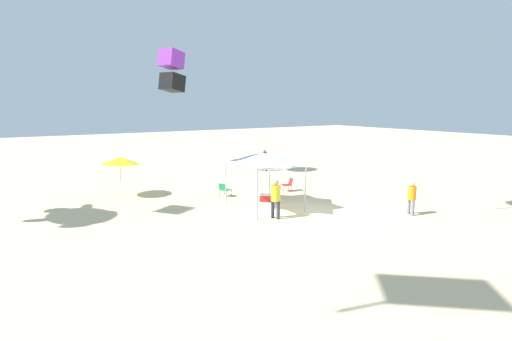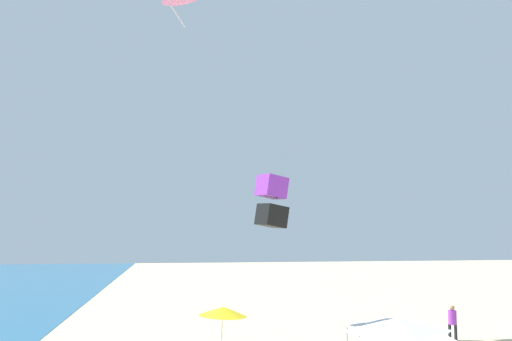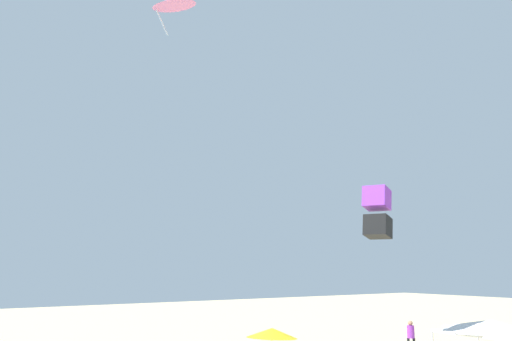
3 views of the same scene
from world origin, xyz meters
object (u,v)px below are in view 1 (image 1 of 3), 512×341
at_px(folding_chair_right_of_tent, 288,184).
at_px(person_watching_sky, 412,195).
at_px(folding_chair_left_of_tent, 224,189).
at_px(kite_box_purple, 172,71).
at_px(person_beachcomber, 265,158).
at_px(canopy_tent, 264,159).
at_px(beach_umbrella, 121,161).
at_px(cooler_box, 266,198).
at_px(person_kite_handler, 276,196).

height_order(folding_chair_right_of_tent, person_watching_sky, person_watching_sky).
xyz_separation_m(folding_chair_left_of_tent, kite_box_purple, (-1.33, 3.39, 6.36)).
xyz_separation_m(folding_chair_right_of_tent, person_beachcomber, (6.83, -2.82, 0.56)).
bearing_deg(canopy_tent, beach_umbrella, 40.87).
bearing_deg(kite_box_purple, folding_chair_right_of_tent, 68.08).
distance_m(beach_umbrella, kite_box_purple, 6.81).
height_order(person_watching_sky, kite_box_purple, kite_box_purple).
bearing_deg(folding_chair_right_of_tent, canopy_tent, -39.05).
bearing_deg(kite_box_purple, person_watching_sky, 28.25).
relative_size(cooler_box, person_beachcomber, 0.42).
distance_m(person_beachcomber, kite_box_purple, 13.86).
bearing_deg(beach_umbrella, kite_box_purple, -161.52).
bearing_deg(person_watching_sky, person_kite_handler, -100.06).
relative_size(folding_chair_left_of_tent, person_kite_handler, 0.44).
relative_size(canopy_tent, kite_box_purple, 1.81).
distance_m(canopy_tent, cooler_box, 2.68).
bearing_deg(person_kite_handler, beach_umbrella, -165.35).
xyz_separation_m(folding_chair_left_of_tent, person_kite_handler, (-5.04, -0.05, 0.62)).
xyz_separation_m(canopy_tent, cooler_box, (1.00, -0.78, -2.36)).
xyz_separation_m(folding_chair_left_of_tent, cooler_box, (-2.16, -1.43, -0.27)).
bearing_deg(folding_chair_right_of_tent, person_beachcomber, 173.71).
xyz_separation_m(beach_umbrella, person_kite_handler, (-8.35, -4.99, -1.01)).
bearing_deg(folding_chair_left_of_tent, folding_chair_right_of_tent, -128.01).
bearing_deg(beach_umbrella, person_watching_sky, -136.32).
height_order(cooler_box, person_beachcomber, person_beachcomber).
bearing_deg(person_kite_handler, folding_chair_left_of_tent, 164.33).
bearing_deg(canopy_tent, folding_chair_right_of_tent, -55.16).
xyz_separation_m(folding_chair_right_of_tent, folding_chair_left_of_tent, (0.82, 4.01, 0.00)).
bearing_deg(folding_chair_left_of_tent, beach_umbrella, 29.82).
height_order(cooler_box, person_kite_handler, person_kite_handler).
distance_m(folding_chair_left_of_tent, person_watching_sky, 10.04).
relative_size(canopy_tent, person_kite_handler, 1.94).
relative_size(person_watching_sky, kite_box_purple, 0.83).
distance_m(canopy_tent, folding_chair_left_of_tent, 3.84).
xyz_separation_m(cooler_box, person_beachcomber, (8.17, -5.39, 0.83)).
bearing_deg(canopy_tent, kite_box_purple, 65.72).
distance_m(person_watching_sky, kite_box_purple, 12.92).
bearing_deg(kite_box_purple, person_beachcomber, 99.84).
bearing_deg(beach_umbrella, person_beachcomber, -77.08).
bearing_deg(canopy_tent, person_kite_handler, 162.19).
distance_m(person_beachcomber, person_kite_handler, 12.96).
distance_m(cooler_box, person_watching_sky, 7.47).
bearing_deg(folding_chair_left_of_tent, canopy_tent, 165.28).
xyz_separation_m(beach_umbrella, person_beachcomber, (2.70, -11.77, -1.07)).
relative_size(canopy_tent, cooler_box, 4.91).
xyz_separation_m(cooler_box, person_kite_handler, (-2.88, 1.39, 0.89)).
xyz_separation_m(beach_umbrella, person_watching_sky, (-11.39, -10.88, -1.14)).
relative_size(cooler_box, person_watching_sky, 0.44).
height_order(person_watching_sky, person_beachcomber, person_beachcomber).
distance_m(folding_chair_right_of_tent, person_watching_sky, 7.52).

